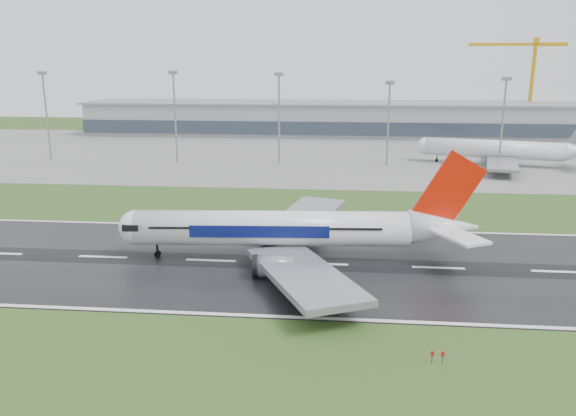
# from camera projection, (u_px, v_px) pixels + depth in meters

# --- Properties ---
(ground) EXTENTS (520.00, 520.00, 0.00)m
(ground) POSITION_uv_depth(u_px,v_px,m) (322.00, 264.00, 99.25)
(ground) COLOR #294519
(ground) RESTS_ON ground
(runway) EXTENTS (400.00, 45.00, 0.10)m
(runway) POSITION_uv_depth(u_px,v_px,m) (322.00, 264.00, 99.24)
(runway) COLOR black
(runway) RESTS_ON ground
(apron) EXTENTS (400.00, 130.00, 0.08)m
(apron) POSITION_uv_depth(u_px,v_px,m) (334.00, 154.00, 219.74)
(apron) COLOR slate
(apron) RESTS_ON ground
(terminal) EXTENTS (240.00, 36.00, 15.00)m
(terminal) POSITION_uv_depth(u_px,v_px,m) (336.00, 119.00, 275.71)
(terminal) COLOR gray
(terminal) RESTS_ON ground
(main_airliner) EXTENTS (68.26, 65.44, 18.91)m
(main_airliner) POSITION_uv_depth(u_px,v_px,m) (297.00, 207.00, 99.91)
(main_airliner) COLOR silver
(main_airliner) RESTS_ON runway
(parked_airliner) EXTENTS (71.40, 68.41, 17.50)m
(parked_airliner) POSITION_uv_depth(u_px,v_px,m) (502.00, 140.00, 192.64)
(parked_airliner) COLOR silver
(parked_airliner) RESTS_ON apron
(tower_crane) EXTENTS (46.56, 2.74, 45.82)m
(tower_crane) POSITION_uv_depth(u_px,v_px,m) (531.00, 87.00, 277.62)
(tower_crane) COLOR #C88C0B
(tower_crane) RESTS_ON ground
(floodmast_0) EXTENTS (0.64, 0.64, 30.23)m
(floodmast_0) POSITION_uv_depth(u_px,v_px,m) (47.00, 118.00, 201.14)
(floodmast_0) COLOR gray
(floodmast_0) RESTS_ON ground
(floodmast_1) EXTENTS (0.64, 0.64, 30.50)m
(floodmast_1) POSITION_uv_depth(u_px,v_px,m) (175.00, 119.00, 196.85)
(floodmast_1) COLOR gray
(floodmast_1) RESTS_ON ground
(floodmast_2) EXTENTS (0.64, 0.64, 29.95)m
(floodmast_2) POSITION_uv_depth(u_px,v_px,m) (279.00, 121.00, 193.60)
(floodmast_2) COLOR gray
(floodmast_2) RESTS_ON ground
(floodmast_3) EXTENTS (0.64, 0.64, 27.28)m
(floodmast_3) POSITION_uv_depth(u_px,v_px,m) (388.00, 126.00, 190.56)
(floodmast_3) COLOR gray
(floodmast_3) RESTS_ON ground
(floodmast_4) EXTENTS (0.64, 0.64, 28.64)m
(floodmast_4) POSITION_uv_depth(u_px,v_px,m) (502.00, 125.00, 186.98)
(floodmast_4) COLOR gray
(floodmast_4) RESTS_ON ground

